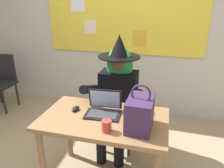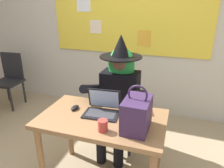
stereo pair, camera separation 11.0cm
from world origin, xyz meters
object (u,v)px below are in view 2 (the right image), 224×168
(desk_main, at_px, (102,128))
(chair_at_desk, at_px, (121,106))
(computer_mouse, at_px, (75,108))
(laptop, at_px, (102,108))
(person_costumed, at_px, (119,89))
(chair_spare_by_window, at_px, (10,77))
(handbag, at_px, (137,114))
(coffee_mug, at_px, (103,126))

(desk_main, distance_m, chair_at_desk, 0.70)
(computer_mouse, bearing_deg, laptop, 9.67)
(person_costumed, relative_size, laptop, 4.10)
(chair_spare_by_window, bearing_deg, person_costumed, 71.20)
(person_costumed, height_order, computer_mouse, person_costumed)
(handbag, xyz_separation_m, chair_spare_by_window, (-2.48, 1.17, -0.36))
(person_costumed, distance_m, coffee_mug, 0.77)
(chair_at_desk, bearing_deg, laptop, -1.84)
(person_costumed, distance_m, computer_mouse, 0.59)
(chair_at_desk, bearing_deg, coffee_mug, 5.36)
(computer_mouse, bearing_deg, handbag, -6.54)
(chair_spare_by_window, bearing_deg, handbag, 59.82)
(chair_at_desk, height_order, person_costumed, person_costumed)
(laptop, distance_m, coffee_mug, 0.29)
(desk_main, relative_size, coffee_mug, 11.97)
(desk_main, height_order, coffee_mug, coffee_mug)
(chair_at_desk, relative_size, coffee_mug, 9.37)
(chair_at_desk, relative_size, handbag, 2.36)
(laptop, height_order, chair_spare_by_window, laptop)
(coffee_mug, relative_size, chair_spare_by_window, 0.11)
(laptop, relative_size, coffee_mug, 3.52)
(computer_mouse, bearing_deg, chair_spare_by_window, 155.42)
(chair_at_desk, bearing_deg, person_costumed, -0.28)
(laptop, height_order, computer_mouse, laptop)
(person_costumed, relative_size, coffee_mug, 14.46)
(computer_mouse, xyz_separation_m, coffee_mug, (0.39, -0.25, 0.03))
(coffee_mug, bearing_deg, handbag, 26.59)
(desk_main, height_order, chair_spare_by_window, chair_spare_by_window)
(computer_mouse, relative_size, chair_spare_by_window, 0.12)
(coffee_mug, xyz_separation_m, chair_spare_by_window, (-2.24, 1.29, -0.28))
(person_costumed, relative_size, computer_mouse, 13.21)
(handbag, bearing_deg, chair_spare_by_window, 154.77)
(handbag, bearing_deg, desk_main, 166.90)
(desk_main, distance_m, laptop, 0.18)
(laptop, distance_m, chair_spare_by_window, 2.37)
(coffee_mug, distance_m, chair_spare_by_window, 2.59)
(desk_main, height_order, computer_mouse, computer_mouse)
(computer_mouse, distance_m, coffee_mug, 0.46)
(computer_mouse, distance_m, chair_spare_by_window, 2.14)
(desk_main, bearing_deg, laptop, 109.67)
(person_costumed, relative_size, chair_spare_by_window, 1.53)
(handbag, height_order, chair_spare_by_window, handbag)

